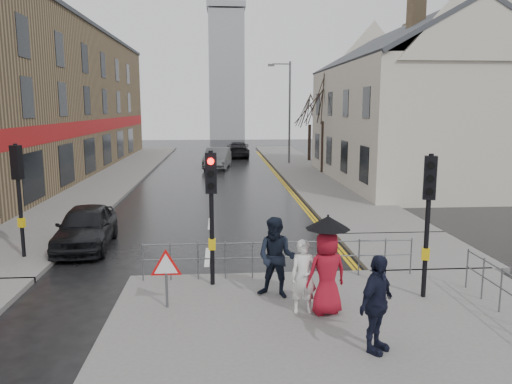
{
  "coord_description": "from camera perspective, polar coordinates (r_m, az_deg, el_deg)",
  "views": [
    {
      "loc": [
        0.43,
        -11.94,
        4.57
      ],
      "look_at": [
        1.5,
        2.87,
        2.05
      ],
      "focal_mm": 35.0,
      "sensor_mm": 36.0,
      "label": 1
    }
  ],
  "objects": [
    {
      "name": "pavement_bridge_right",
      "position": [
        16.74,
        17.42,
        -6.41
      ],
      "size": [
        4.0,
        4.2,
        0.14
      ],
      "primitive_type": "cube",
      "color": "#605E5B",
      "rests_on": "ground"
    },
    {
      "name": "pedestrian_a",
      "position": [
        11.01,
        5.48,
        -9.61
      ],
      "size": [
        0.59,
        0.39,
        1.62
      ],
      "primitive_type": "imported",
      "rotation": [
        0.0,
        0.0,
        0.0
      ],
      "color": "silver",
      "rests_on": "near_pavement"
    },
    {
      "name": "tree_far",
      "position": [
        42.62,
        6.19,
        9.39
      ],
      "size": [
        2.4,
        2.4,
        5.64
      ],
      "color": "#2E2019",
      "rests_on": "right_pavement"
    },
    {
      "name": "car_parked",
      "position": [
        17.32,
        -18.87,
        -3.8
      ],
      "size": [
        1.9,
        4.21,
        1.4
      ],
      "primitive_type": "imported",
      "rotation": [
        0.0,
        0.0,
        0.06
      ],
      "color": "black",
      "rests_on": "ground"
    },
    {
      "name": "right_pavement",
      "position": [
        37.7,
        5.17,
        2.75
      ],
      "size": [
        4.0,
        40.0,
        0.14
      ],
      "primitive_type": "cube",
      "color": "#605E5B",
      "rests_on": "ground"
    },
    {
      "name": "building_right_cream",
      "position": [
        32.1,
        17.25,
        9.59
      ],
      "size": [
        9.0,
        16.4,
        10.1
      ],
      "color": "beige",
      "rests_on": "ground"
    },
    {
      "name": "tree_near",
      "position": [
        34.67,
        7.77,
        10.49
      ],
      "size": [
        2.4,
        2.4,
        6.58
      ],
      "color": "#2E2019",
      "rests_on": "right_pavement"
    },
    {
      "name": "left_pavement",
      "position": [
        35.9,
        -15.23,
        2.1
      ],
      "size": [
        4.0,
        44.0,
        0.14
      ],
      "primitive_type": "cube",
      "color": "#605E5B",
      "rests_on": "ground"
    },
    {
      "name": "traffic_signal_far_left",
      "position": [
        16.21,
        -25.54,
        1.21
      ],
      "size": [
        0.34,
        0.33,
        3.4
      ],
      "color": "black",
      "rests_on": "left_pavement"
    },
    {
      "name": "pedestrian_with_umbrella",
      "position": [
        10.9,
        8.12,
        -7.96
      ],
      "size": [
        1.0,
        0.96,
        2.17
      ],
      "color": "maroon",
      "rests_on": "near_pavement"
    },
    {
      "name": "ground",
      "position": [
        12.79,
        -5.89,
        -11.35
      ],
      "size": [
        120.0,
        120.0,
        0.0
      ],
      "primitive_type": "plane",
      "color": "black",
      "rests_on": "ground"
    },
    {
      "name": "traffic_signal_near_right",
      "position": [
        12.12,
        19.13,
        -0.94
      ],
      "size": [
        0.34,
        0.33,
        3.4
      ],
      "color": "black",
      "rests_on": "near_pavement"
    },
    {
      "name": "church_tower",
      "position": [
        74.08,
        -3.38,
        13.06
      ],
      "size": [
        5.0,
        5.0,
        18.0
      ],
      "primitive_type": "cube",
      "color": "#94979C",
      "rests_on": "ground"
    },
    {
      "name": "street_lamp",
      "position": [
        40.3,
        3.61,
        9.82
      ],
      "size": [
        1.83,
        0.25,
        8.0
      ],
      "color": "#595B5E",
      "rests_on": "right_pavement"
    },
    {
      "name": "pedestrian_d",
      "position": [
        9.52,
        13.61,
        -12.33
      ],
      "size": [
        1.08,
        1.07,
        1.83
      ],
      "primitive_type": "imported",
      "rotation": [
        0.0,
        0.0,
        0.78
      ],
      "color": "black",
      "rests_on": "near_pavement"
    },
    {
      "name": "traffic_signal_near_left",
      "position": [
        12.32,
        -5.13,
        -0.27
      ],
      "size": [
        0.28,
        0.27,
        3.4
      ],
      "color": "black",
      "rests_on": "near_pavement"
    },
    {
      "name": "warning_sign",
      "position": [
        11.37,
        -10.24,
        -8.61
      ],
      "size": [
        0.8,
        0.07,
        1.35
      ],
      "color": "#595B5E",
      "rests_on": "near_pavement"
    },
    {
      "name": "near_pavement",
      "position": [
        9.9,
        11.96,
        -17.61
      ],
      "size": [
        10.0,
        9.0,
        0.14
      ],
      "primitive_type": "cube",
      "color": "#605E5B",
      "rests_on": "ground"
    },
    {
      "name": "car_mid",
      "position": [
        37.9,
        -4.44,
        3.86
      ],
      "size": [
        2.23,
        4.86,
        1.55
      ],
      "primitive_type": "imported",
      "rotation": [
        0.0,
        0.0,
        -0.13
      ],
      "color": "#474A4D",
      "rests_on": "ground"
    },
    {
      "name": "car_far",
      "position": [
        46.39,
        -2.08,
        4.88
      ],
      "size": [
        2.08,
        5.02,
        1.45
      ],
      "primitive_type": "imported",
      "rotation": [
        0.0,
        0.0,
        3.13
      ],
      "color": "black",
      "rests_on": "ground"
    },
    {
      "name": "guard_railing_front",
      "position": [
        13.17,
        2.69,
        -6.75
      ],
      "size": [
        7.14,
        0.04,
        1.0
      ],
      "color": "#595B5E",
      "rests_on": "near_pavement"
    },
    {
      "name": "pedestrian_b",
      "position": [
        11.8,
        2.33,
        -7.49
      ],
      "size": [
        1.14,
        1.04,
        1.92
      ],
      "primitive_type": "imported",
      "rotation": [
        0.0,
        0.0,
        -0.41
      ],
      "color": "black",
      "rests_on": "near_pavement"
    },
    {
      "name": "building_left_terrace",
      "position": [
        36.15,
        -24.6,
        9.47
      ],
      "size": [
        8.0,
        42.0,
        10.0
      ],
      "primitive_type": "cube",
      "color": "#786345",
      "rests_on": "ground"
    }
  ]
}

